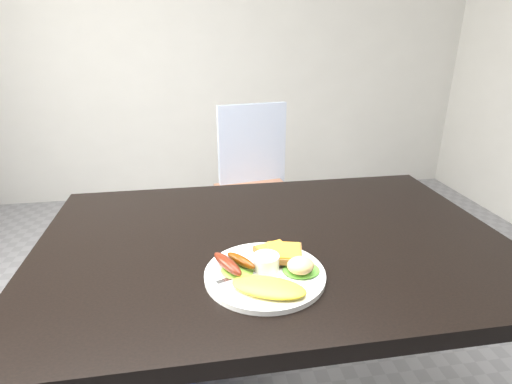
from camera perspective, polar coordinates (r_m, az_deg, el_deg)
name	(u,v)px	position (r m, az deg, el deg)	size (l,w,h in m)	color
room_back_panel	(212,17)	(3.16, -6.27, 23.60)	(4.00, 0.04, 2.70)	silver
dining_table	(274,244)	(1.06, 2.52, -7.41)	(1.20, 0.80, 0.04)	black
dining_chair	(257,196)	(2.09, 0.18, -0.50)	(0.38, 0.38, 0.04)	#A97055
person	(140,157)	(1.42, -16.22, 4.89)	(0.61, 0.41, 1.71)	navy
plate	(265,274)	(0.89, 1.28, -11.69)	(0.26, 0.26, 0.01)	white
lettuce_left	(237,271)	(0.88, -2.70, -11.18)	(0.07, 0.06, 0.01)	#59A31E
lettuce_right	(301,270)	(0.89, 6.46, -10.98)	(0.08, 0.07, 0.01)	#508D34
omelette	(269,287)	(0.82, 1.82, -13.44)	(0.15, 0.07, 0.02)	#FFF323
sausage_a	(227,264)	(0.87, -4.10, -10.17)	(0.03, 0.11, 0.03)	#62110F
sausage_b	(241,261)	(0.88, -2.17, -9.76)	(0.02, 0.09, 0.02)	#632500
ramekin	(266,262)	(0.88, 1.46, -10.01)	(0.06, 0.06, 0.03)	white
toast_a	(274,252)	(0.94, 2.62, -8.58)	(0.08, 0.08, 0.01)	brown
toast_b	(284,253)	(0.91, 4.01, -8.72)	(0.08, 0.08, 0.01)	brown
potato_salad	(301,265)	(0.87, 6.38, -10.37)	(0.06, 0.06, 0.03)	beige
fork	(250,272)	(0.88, -0.92, -11.41)	(0.16, 0.01, 0.00)	#ADAFB7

